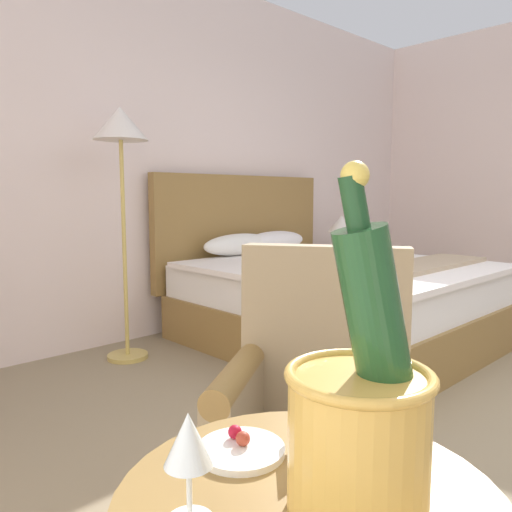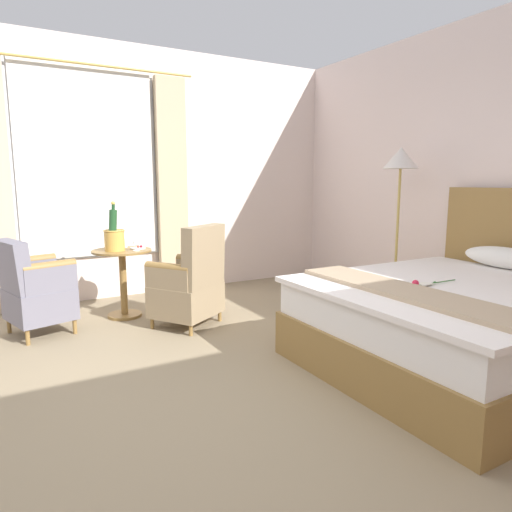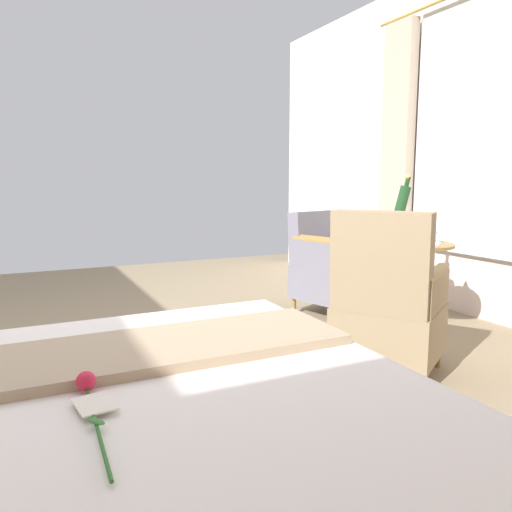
# 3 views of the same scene
# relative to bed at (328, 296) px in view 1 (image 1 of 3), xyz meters

# --- Properties ---
(wall_headboard_side) EXTENTS (6.16, 0.12, 2.94)m
(wall_headboard_side) POSITION_rel_bed_xyz_m (-0.38, 1.15, 1.12)
(wall_headboard_side) COLOR silver
(wall_headboard_side) RESTS_ON ground
(bed) EXTENTS (1.91, 2.16, 1.32)m
(bed) POSITION_rel_bed_xyz_m (0.00, 0.00, 0.00)
(bed) COLOR olive
(bed) RESTS_ON ground
(nightstand) EXTENTS (0.53, 0.37, 0.53)m
(nightstand) POSITION_rel_bed_xyz_m (1.08, 0.69, -0.09)
(nightstand) COLOR olive
(nightstand) RESTS_ON ground
(bedside_lamp) EXTENTS (0.29, 0.29, 0.41)m
(bedside_lamp) POSITION_rel_bed_xyz_m (1.08, 0.69, 0.47)
(bedside_lamp) COLOR #A27D4C
(bedside_lamp) RESTS_ON nightstand
(floor_lamp_brass) EXTENTS (0.36, 0.36, 1.73)m
(floor_lamp_brass) POSITION_rel_bed_xyz_m (-1.37, 0.70, 1.12)
(floor_lamp_brass) COLOR tan
(floor_lamp_brass) RESTS_ON ground
(champagne_bucket) EXTENTS (0.21, 0.21, 0.49)m
(champagne_bucket) POSITION_rel_bed_xyz_m (-2.50, -2.01, 0.48)
(champagne_bucket) COLOR gold
(champagne_bucket) RESTS_ON side_table_round
(wine_glass_near_bucket) EXTENTS (0.07, 0.07, 0.14)m
(wine_glass_near_bucket) POSITION_rel_bed_xyz_m (-2.38, -1.82, 0.44)
(wine_glass_near_bucket) COLOR white
(wine_glass_near_bucket) RESTS_ON side_table_round
(wine_glass_near_edge) EXTENTS (0.07, 0.07, 0.16)m
(wine_glass_near_edge) POSITION_rel_bed_xyz_m (-2.69, -1.86, 0.45)
(wine_glass_near_edge) COLOR white
(wine_glass_near_edge) RESTS_ON side_table_round
(snack_plate) EXTENTS (0.15, 0.15, 0.04)m
(snack_plate) POSITION_rel_bed_xyz_m (-2.51, -1.77, 0.35)
(snack_plate) COLOR white
(snack_plate) RESTS_ON side_table_round
(armchair_by_window) EXTENTS (0.76, 0.77, 0.98)m
(armchair_by_window) POSITION_rel_bed_xyz_m (-1.90, -1.45, 0.05)
(armchair_by_window) COLOR olive
(armchair_by_window) RESTS_ON ground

